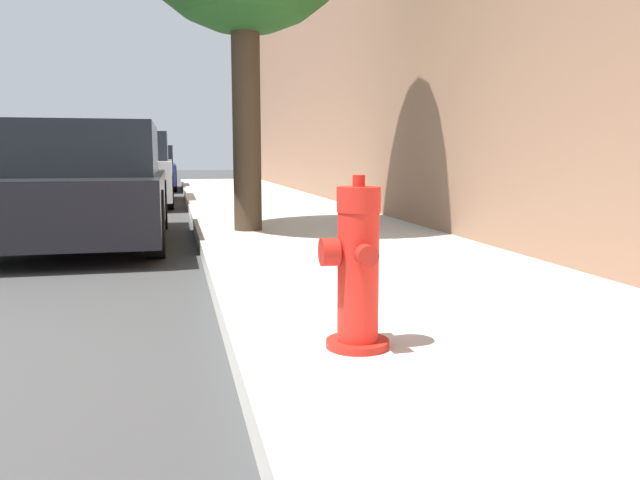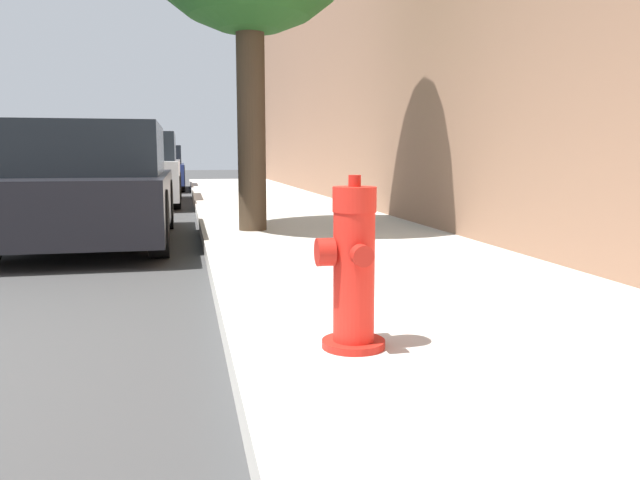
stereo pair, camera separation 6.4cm
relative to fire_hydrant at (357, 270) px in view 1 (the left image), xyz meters
The scene contains 5 objects.
sidewalk_slab 0.99m from the fire_hydrant, 21.23° to the left, with size 2.76×40.00×0.16m.
fire_hydrant is the anchor object (origin of this frame).
parked_car_near 5.33m from the fire_hydrant, 109.98° to the left, with size 1.83×4.10×1.39m.
parked_car_mid 11.06m from the fire_hydrant, 99.13° to the left, with size 1.89×4.52×1.48m.
parked_car_far 16.39m from the fire_hydrant, 95.58° to the left, with size 1.75×3.86×1.30m.
Camera 1 is at (1.80, -3.01, 1.05)m, focal length 35.00 mm.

